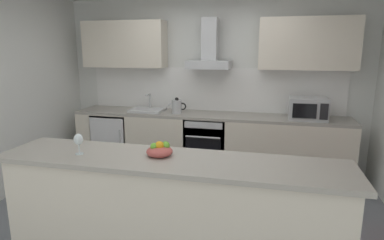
{
  "coord_description": "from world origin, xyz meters",
  "views": [
    {
      "loc": [
        0.89,
        -3.18,
        1.84
      ],
      "look_at": [
        0.04,
        0.34,
        1.05
      ],
      "focal_mm": 30.51,
      "sensor_mm": 36.0,
      "label": 1
    }
  ],
  "objects_px": {
    "fruit_bowl": "(160,150)",
    "kettle": "(177,106)",
    "sink": "(147,110)",
    "oven": "(207,143)",
    "wine_glass": "(78,140)",
    "range_hood": "(209,53)",
    "microwave": "(308,109)",
    "refrigerator": "(116,139)"
  },
  "relations": [
    {
      "from": "sink",
      "to": "range_hood",
      "type": "distance_m",
      "value": 1.28
    },
    {
      "from": "refrigerator",
      "to": "kettle",
      "type": "xyz_separation_m",
      "value": [
        1.04,
        -0.03,
        0.58
      ]
    },
    {
      "from": "kettle",
      "to": "range_hood",
      "type": "bearing_deg",
      "value": 19.87
    },
    {
      "from": "oven",
      "to": "kettle",
      "type": "bearing_deg",
      "value": -175.73
    },
    {
      "from": "refrigerator",
      "to": "sink",
      "type": "relative_size",
      "value": 1.7
    },
    {
      "from": "oven",
      "to": "microwave",
      "type": "height_order",
      "value": "microwave"
    },
    {
      "from": "sink",
      "to": "range_hood",
      "type": "relative_size",
      "value": 0.69
    },
    {
      "from": "fruit_bowl",
      "to": "wine_glass",
      "type": "bearing_deg",
      "value": -169.4
    },
    {
      "from": "fruit_bowl",
      "to": "oven",
      "type": "bearing_deg",
      "value": 90.6
    },
    {
      "from": "range_hood",
      "to": "wine_glass",
      "type": "xyz_separation_m",
      "value": [
        -0.65,
        -2.42,
        -0.69
      ]
    },
    {
      "from": "microwave",
      "to": "kettle",
      "type": "bearing_deg",
      "value": -179.82
    },
    {
      "from": "oven",
      "to": "wine_glass",
      "type": "relative_size",
      "value": 4.5
    },
    {
      "from": "refrigerator",
      "to": "sink",
      "type": "xyz_separation_m",
      "value": [
        0.55,
        0.01,
        0.5
      ]
    },
    {
      "from": "oven",
      "to": "kettle",
      "type": "xyz_separation_m",
      "value": [
        -0.45,
        -0.03,
        0.55
      ]
    },
    {
      "from": "oven",
      "to": "refrigerator",
      "type": "xyz_separation_m",
      "value": [
        -1.49,
        -0.0,
        -0.03
      ]
    },
    {
      "from": "oven",
      "to": "refrigerator",
      "type": "relative_size",
      "value": 0.94
    },
    {
      "from": "wine_glass",
      "to": "fruit_bowl",
      "type": "relative_size",
      "value": 0.81
    },
    {
      "from": "refrigerator",
      "to": "wine_glass",
      "type": "relative_size",
      "value": 4.78
    },
    {
      "from": "oven",
      "to": "kettle",
      "type": "distance_m",
      "value": 0.71
    },
    {
      "from": "refrigerator",
      "to": "fruit_bowl",
      "type": "height_order",
      "value": "fruit_bowl"
    },
    {
      "from": "sink",
      "to": "fruit_bowl",
      "type": "distance_m",
      "value": 2.38
    },
    {
      "from": "oven",
      "to": "sink",
      "type": "height_order",
      "value": "sink"
    },
    {
      "from": "wine_glass",
      "to": "fruit_bowl",
      "type": "bearing_deg",
      "value": 10.6
    },
    {
      "from": "oven",
      "to": "fruit_bowl",
      "type": "relative_size",
      "value": 3.64
    },
    {
      "from": "microwave",
      "to": "wine_glass",
      "type": "relative_size",
      "value": 2.81
    },
    {
      "from": "wine_glass",
      "to": "microwave",
      "type": "bearing_deg",
      "value": 47.9
    },
    {
      "from": "microwave",
      "to": "kettle",
      "type": "height_order",
      "value": "microwave"
    },
    {
      "from": "refrigerator",
      "to": "kettle",
      "type": "relative_size",
      "value": 2.94
    },
    {
      "from": "oven",
      "to": "sink",
      "type": "xyz_separation_m",
      "value": [
        -0.94,
        0.01,
        0.47
      ]
    },
    {
      "from": "sink",
      "to": "wine_glass",
      "type": "relative_size",
      "value": 2.81
    },
    {
      "from": "oven",
      "to": "wine_glass",
      "type": "height_order",
      "value": "wine_glass"
    },
    {
      "from": "oven",
      "to": "wine_glass",
      "type": "xyz_separation_m",
      "value": [
        -0.65,
        -2.29,
        0.64
      ]
    },
    {
      "from": "kettle",
      "to": "sink",
      "type": "bearing_deg",
      "value": 174.75
    },
    {
      "from": "sink",
      "to": "fruit_bowl",
      "type": "height_order",
      "value": "sink"
    },
    {
      "from": "fruit_bowl",
      "to": "sink",
      "type": "bearing_deg",
      "value": 113.81
    },
    {
      "from": "fruit_bowl",
      "to": "kettle",
      "type": "bearing_deg",
      "value": 102.53
    },
    {
      "from": "microwave",
      "to": "oven",
      "type": "bearing_deg",
      "value": 178.86
    },
    {
      "from": "microwave",
      "to": "kettle",
      "type": "distance_m",
      "value": 1.85
    },
    {
      "from": "refrigerator",
      "to": "kettle",
      "type": "bearing_deg",
      "value": -1.71
    },
    {
      "from": "range_hood",
      "to": "wine_glass",
      "type": "bearing_deg",
      "value": -105.01
    },
    {
      "from": "microwave",
      "to": "range_hood",
      "type": "height_order",
      "value": "range_hood"
    },
    {
      "from": "sink",
      "to": "wine_glass",
      "type": "bearing_deg",
      "value": -82.85
    }
  ]
}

